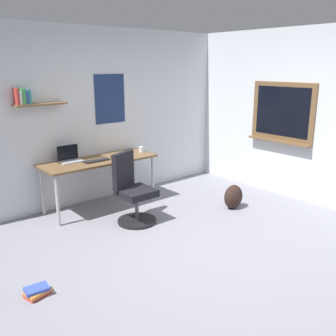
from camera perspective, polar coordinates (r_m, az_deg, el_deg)
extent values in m
plane|color=gray|center=(4.35, 5.83, -12.93)|extent=(5.20, 5.20, 0.00)
cube|color=silver|center=(5.85, -11.41, 7.67)|extent=(5.00, 0.10, 2.60)
cube|color=brown|center=(5.33, -18.77, 9.14)|extent=(0.68, 0.20, 0.02)
cube|color=navy|center=(5.91, -8.79, 10.31)|extent=(0.52, 0.01, 0.74)
cube|color=#C63833|center=(5.24, -22.01, 10.03)|extent=(0.03, 0.14, 0.21)
cube|color=silver|center=(5.25, -21.63, 9.84)|extent=(0.03, 0.14, 0.17)
cube|color=#3D934C|center=(5.27, -21.21, 10.10)|extent=(0.04, 0.14, 0.20)
cube|color=#3851B2|center=(5.28, -20.78, 9.97)|extent=(0.02, 0.14, 0.17)
cube|color=teal|center=(5.29, -20.43, 10.10)|extent=(0.03, 0.14, 0.19)
cube|color=silver|center=(5.90, 23.16, 6.81)|extent=(0.10, 5.00, 2.60)
cube|color=brown|center=(6.20, 16.99, 8.20)|extent=(0.04, 1.10, 0.90)
cube|color=black|center=(6.19, 16.92, 8.19)|extent=(0.01, 0.94, 0.76)
cube|color=brown|center=(6.23, 16.43, 3.94)|extent=(0.12, 1.10, 0.03)
cube|color=brown|center=(5.55, -10.42, 1.14)|extent=(1.69, 0.63, 0.03)
cylinder|color=#B7B7BC|center=(5.10, -16.43, -4.81)|extent=(0.04, 0.04, 0.70)
cylinder|color=#B7B7BC|center=(5.86, -2.35, -1.56)|extent=(0.04, 0.04, 0.70)
cylinder|color=#B7B7BC|center=(5.55, -18.57, -3.34)|extent=(0.04, 0.04, 0.70)
cylinder|color=#B7B7BC|center=(6.25, -5.20, -0.51)|extent=(0.04, 0.04, 0.70)
cylinder|color=black|center=(5.15, -4.72, -7.98)|extent=(0.52, 0.52, 0.04)
cylinder|color=#4C4C51|center=(5.07, -4.77, -6.01)|extent=(0.05, 0.05, 0.34)
cube|color=black|center=(5.00, -4.82, -3.72)|extent=(0.44, 0.44, 0.09)
cube|color=black|center=(5.02, -6.80, -0.27)|extent=(0.40, 0.21, 0.48)
cube|color=#ADAFB5|center=(5.47, -14.45, 0.97)|extent=(0.31, 0.21, 0.02)
cube|color=black|center=(5.53, -14.97, 2.31)|extent=(0.31, 0.01, 0.21)
cube|color=black|center=(5.43, -10.78, 1.11)|extent=(0.37, 0.13, 0.02)
ellipsoid|color=#262628|center=(5.57, -8.29, 1.65)|extent=(0.10, 0.06, 0.03)
cylinder|color=silver|center=(5.90, -4.04, 2.84)|extent=(0.08, 0.08, 0.09)
ellipsoid|color=black|center=(5.63, 9.88, -4.31)|extent=(0.32, 0.22, 0.36)
cube|color=#C63833|center=(3.86, -19.20, -17.58)|extent=(0.24, 0.19, 0.03)
cube|color=orange|center=(3.83, -19.18, -17.33)|extent=(0.24, 0.19, 0.03)
cube|color=#3851B2|center=(3.82, -19.29, -16.92)|extent=(0.22, 0.17, 0.03)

